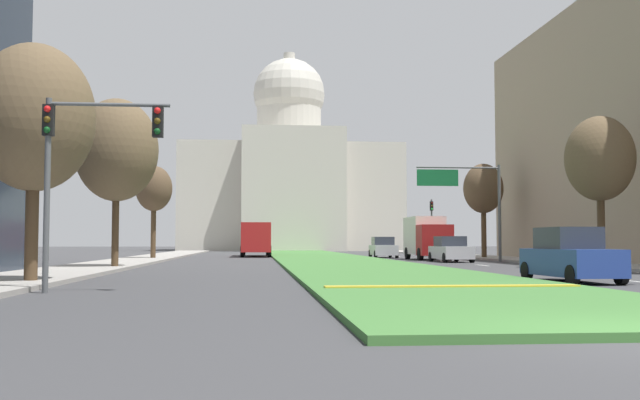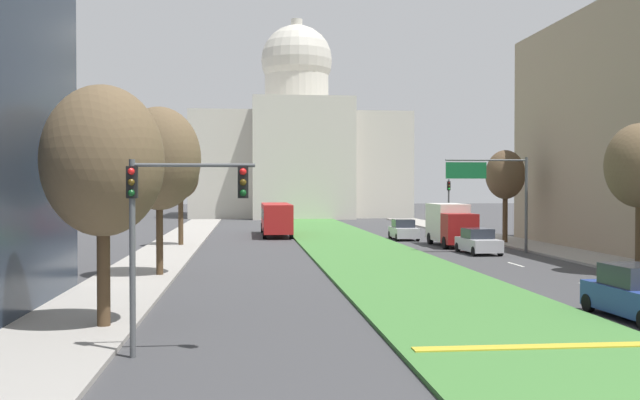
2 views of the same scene
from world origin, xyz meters
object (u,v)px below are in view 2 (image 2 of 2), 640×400
street_tree_right_mid (640,166)px  sedan_lead_stopped (636,294)px  city_bus (276,217)px  traffic_light_near_left (165,213)px  overhead_guide_sign (496,184)px  box_truck_delivery (450,224)px  street_tree_left_near (103,162)px  sedan_distant (403,230)px  traffic_light_far_right (449,200)px  street_tree_right_far (505,175)px  capitol_building (297,153)px  street_tree_left_far (181,177)px  street_tree_left_mid (159,159)px  sedan_midblock (478,242)px

street_tree_right_mid → sedan_lead_stopped: (-6.98, -11.83, -4.69)m
city_bus → traffic_light_near_left: bearing=-95.9°
overhead_guide_sign → box_truck_delivery: size_ratio=1.02×
street_tree_left_near → sedan_distant: 40.79m
sedan_lead_stopped → traffic_light_far_right: bearing=82.3°
street_tree_right_far → city_bus: size_ratio=0.67×
traffic_light_far_right → overhead_guide_sign: (-1.96, -17.91, 1.34)m
overhead_guide_sign → street_tree_right_mid: 12.42m
overhead_guide_sign → traffic_light_far_right: bearing=83.7°
overhead_guide_sign → box_truck_delivery: (-1.40, 5.88, -2.98)m
sedan_distant → capitol_building: bearing=95.9°
traffic_light_far_right → sedan_distant: 7.94m
street_tree_right_mid → traffic_light_far_right: bearing=92.6°
box_truck_delivery → traffic_light_near_left: bearing=-117.6°
street_tree_left_far → box_truck_delivery: bearing=-4.4°
sedan_lead_stopped → box_truck_delivery: bearing=85.6°
street_tree_right_mid → city_bus: 35.38m
street_tree_left_mid → street_tree_right_mid: 24.37m
sedan_distant → sedan_midblock: bearing=-80.5°
street_tree_left_mid → street_tree_left_near: bearing=-90.7°
traffic_light_near_left → street_tree_left_mid: bearing=97.4°
street_tree_left_far → sedan_distant: 19.45m
traffic_light_near_left → street_tree_left_mid: size_ratio=0.62×
traffic_light_far_right → street_tree_right_mid: street_tree_right_mid is taller
traffic_light_far_right → sedan_midblock: (-3.27, -18.23, -2.52)m
overhead_guide_sign → city_bus: 23.54m
traffic_light_near_left → sedan_midblock: bearing=57.1°
sedan_midblock → sedan_distant: (-2.18, 13.03, 0.02)m
street_tree_right_far → city_bus: street_tree_right_far is taller
city_bus → traffic_light_far_right: bearing=-2.6°
capitol_building → box_truck_delivery: capitol_building is taller
street_tree_right_mid → traffic_light_near_left: bearing=-145.0°
sedan_midblock → street_tree_left_near: bearing=-130.3°
overhead_guide_sign → street_tree_right_far: size_ratio=0.88×
sedan_midblock → street_tree_right_far: bearing=58.3°
sedan_lead_stopped → capitol_building: bearing=93.4°
capitol_building → traffic_light_near_left: capitol_building is taller
street_tree_left_far → sedan_lead_stopped: street_tree_left_far is taller
sedan_midblock → street_tree_left_mid: bearing=-151.9°
street_tree_left_near → street_tree_left_mid: street_tree_left_mid is taller
box_truck_delivery → overhead_guide_sign: bearing=-76.6°
overhead_guide_sign → street_tree_left_mid: bearing=-152.8°
capitol_building → sedan_lead_stopped: 89.15m
street_tree_right_mid → street_tree_left_far: size_ratio=1.11×
traffic_light_far_right → capitol_building: bearing=103.0°
box_truck_delivery → city_bus: bearing=134.8°
street_tree_left_near → street_tree_left_far: (-0.50, 31.20, -0.04)m
overhead_guide_sign → street_tree_left_far: 22.93m
street_tree_left_near → box_truck_delivery: 35.82m
sedan_midblock → city_bus: size_ratio=0.38×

